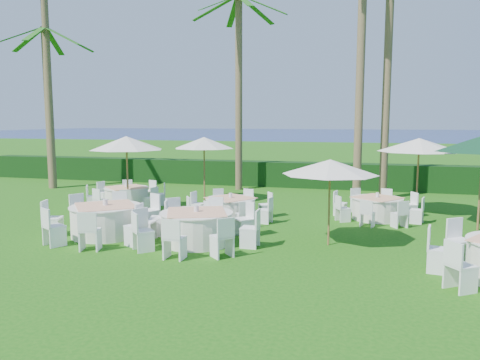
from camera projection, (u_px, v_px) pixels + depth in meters
The scene contains 17 objects.
ground at pixel (222, 255), 11.23m from camera, with size 120.00×120.00×0.00m, color #16550E.
hedge at pixel (295, 175), 22.65m from camera, with size 34.00×1.00×1.20m, color black.
ocean at pixel (352, 134), 108.93m from camera, with size 260.00×260.00×0.00m, color #081A55.
banquet_table_a at pixel (106, 220), 13.05m from camera, with size 3.41×3.41×1.03m.
banquet_table_b at pixel (197, 227), 12.23m from camera, with size 3.33×3.33×1.01m.
banquet_table_d at pixel (127, 196), 17.51m from camera, with size 2.84×2.84×0.88m.
banquet_table_e at pixel (231, 208), 15.17m from camera, with size 2.85×2.85×0.87m.
banquet_table_f at pixel (377, 208), 15.22m from camera, with size 2.85×2.85×0.88m.
umbrella_a at pixel (126, 143), 15.96m from camera, with size 2.52×2.52×2.67m.
umbrella_b at pixel (330, 167), 11.84m from camera, with size 2.45×2.45×2.22m.
umbrella_c at pixel (204, 143), 18.37m from camera, with size 2.40×2.40×2.55m.
umbrella_d at pixel (419, 145), 15.77m from camera, with size 2.75×2.75×2.61m.
palm_a at pixel (48, 66), 21.56m from camera, with size 4.33×4.30×10.40m.
palm_b at pixel (239, 84), 21.25m from camera, with size 4.40×4.02×8.75m.
palm_c at pixel (361, 53), 17.75m from camera, with size 4.41×4.07×10.52m.
palm_d at pixel (387, 69), 18.51m from camera, with size 4.41×4.09×9.56m.
palm_f at pixel (48, 99), 21.83m from camera, with size 4.34×4.29×7.49m.
Camera 1 is at (3.25, -10.42, 3.20)m, focal length 35.00 mm.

